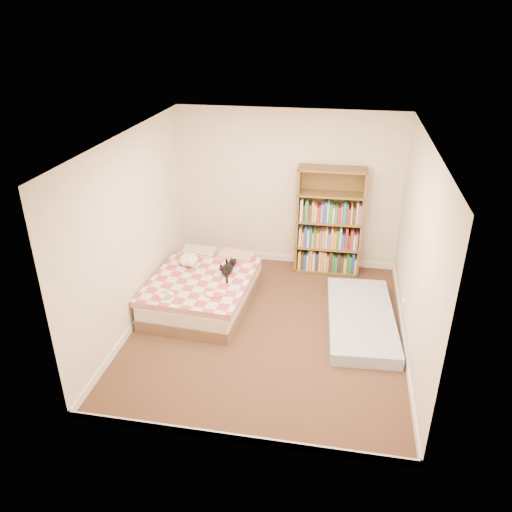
% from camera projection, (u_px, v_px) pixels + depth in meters
% --- Properties ---
extents(room, '(3.51, 4.01, 2.51)m').
position_uv_depth(room, '(269.00, 246.00, 6.09)').
color(room, '#41271B').
rests_on(room, ground).
extents(bed, '(1.44, 1.91, 0.49)m').
position_uv_depth(bed, '(204.00, 288.00, 7.11)').
color(bed, brown).
rests_on(bed, room).
extents(bookshelf, '(1.03, 0.36, 1.70)m').
position_uv_depth(bookshelf, '(328.00, 235.00, 7.83)').
color(bookshelf, brown).
rests_on(bookshelf, room).
extents(floor_mattress, '(0.98, 1.94, 0.17)m').
position_uv_depth(floor_mattress, '(361.00, 319.00, 6.65)').
color(floor_mattress, '#7490C2').
rests_on(floor_mattress, room).
extents(black_cat, '(0.23, 0.58, 0.13)m').
position_uv_depth(black_cat, '(228.00, 268.00, 7.08)').
color(black_cat, black).
rests_on(black_cat, bed).
extents(white_dog, '(0.34, 0.36, 0.15)m').
position_uv_depth(white_dog, '(189.00, 260.00, 7.26)').
color(white_dog, silver).
rests_on(white_dog, bed).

